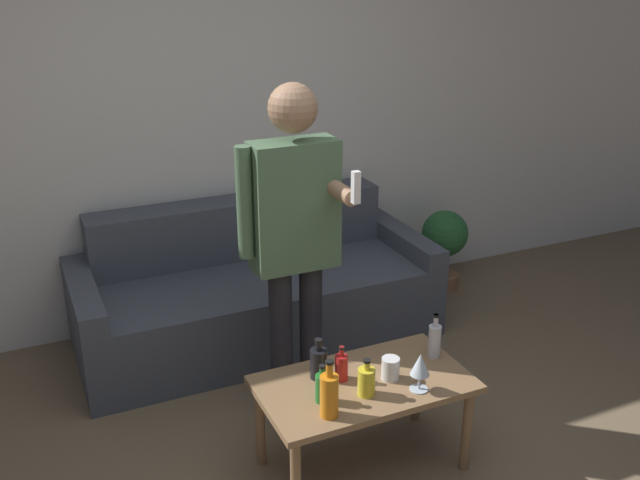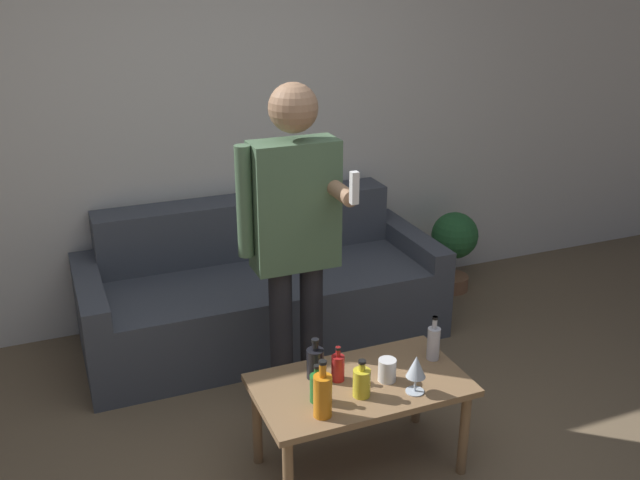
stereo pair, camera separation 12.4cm
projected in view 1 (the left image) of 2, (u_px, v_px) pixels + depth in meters
wall_back at (199, 104)px, 4.19m from camera, size 8.00×0.06×2.70m
couch at (255, 291)px, 4.27m from camera, size 2.09×0.87×0.79m
coffee_table at (364, 392)px, 3.10m from camera, size 0.92×0.51×0.45m
bottle_orange at (341, 367)px, 3.07m from camera, size 0.06×0.06×0.16m
bottle_green at (329, 394)px, 2.81m from camera, size 0.08×0.08×0.25m
bottle_dark at (366, 381)px, 2.96m from camera, size 0.07×0.07×0.17m
bottle_yellow at (435, 340)px, 3.24m from camera, size 0.06×0.06×0.21m
bottle_red at (319, 362)px, 3.08m from camera, size 0.08×0.08×0.19m
bottle_clear at (322, 387)px, 2.92m from camera, size 0.06×0.06×0.17m
wine_glass_near at (420, 366)px, 2.98m from camera, size 0.08×0.08×0.17m
cup_on_table at (390, 369)px, 3.08m from camera, size 0.08×0.08×0.10m
person_standing_front at (294, 230)px, 3.27m from camera, size 0.47×0.42×1.66m
potted_plant at (444, 240)px, 4.88m from camera, size 0.32×0.32×0.56m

